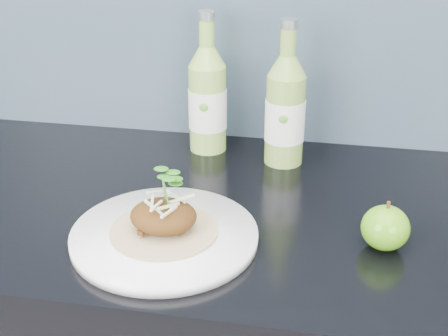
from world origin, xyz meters
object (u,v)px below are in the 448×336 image
Objects in this scene: green_apple at (385,228)px; cider_bottle_left at (208,99)px; dinner_plate at (164,236)px; cider_bottle_right at (285,111)px.

green_apple is 0.28× the size of cider_bottle_left.
dinner_plate is 4.06× the size of green_apple.
green_apple is at bearing -25.04° from cider_bottle_left.
green_apple is 0.28× the size of cider_bottle_right.
cider_bottle_right is (-0.17, 0.27, 0.07)m from green_apple.
green_apple is 0.33m from cider_bottle_right.
green_apple is (0.32, 0.04, 0.03)m from dinner_plate.
cider_bottle_left is at bearing 90.70° from dinner_plate.
dinner_plate is at bearing -172.71° from green_apple.
cider_bottle_left is (-0.00, 0.34, 0.10)m from dinner_plate.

